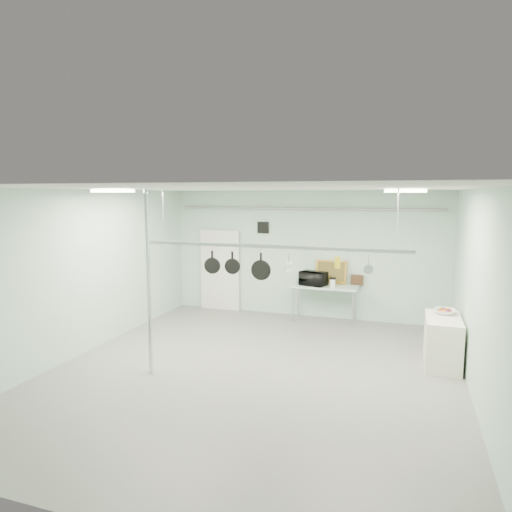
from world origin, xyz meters
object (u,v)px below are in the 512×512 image
(prep_table, at_px, (325,288))
(pot_rack, at_px, (270,245))
(microwave, at_px, (314,278))
(coffee_canister, at_px, (332,283))
(skillet_mid, at_px, (232,262))
(skillet_left, at_px, (212,262))
(chrome_pole, at_px, (149,283))
(fruit_bowl, at_px, (445,312))
(skillet_right, at_px, (261,266))
(side_cabinet, at_px, (443,341))

(prep_table, height_order, pot_rack, pot_rack)
(prep_table, relative_size, microwave, 2.62)
(coffee_canister, distance_m, skillet_mid, 3.56)
(pot_rack, distance_m, skillet_left, 1.16)
(chrome_pole, xyz_separation_m, fruit_bowl, (4.88, 2.25, -0.65))
(microwave, height_order, skillet_right, skillet_right)
(coffee_canister, bearing_deg, fruit_bowl, -37.72)
(microwave, xyz_separation_m, fruit_bowl, (2.84, -1.86, -0.13))
(skillet_left, bearing_deg, skillet_right, -10.21)
(microwave, bearing_deg, coffee_canister, -166.01)
(side_cabinet, distance_m, skillet_mid, 4.09)
(skillet_mid, bearing_deg, coffee_canister, 57.59)
(chrome_pole, bearing_deg, fruit_bowl, 24.74)
(chrome_pole, relative_size, coffee_canister, 17.38)
(chrome_pole, relative_size, skillet_left, 7.82)
(chrome_pole, height_order, microwave, chrome_pole)
(coffee_canister, bearing_deg, skillet_mid, -112.48)
(fruit_bowl, xyz_separation_m, skillet_left, (-4.09, -1.35, 0.93))
(side_cabinet, height_order, skillet_right, skillet_right)
(fruit_bowl, bearing_deg, coffee_canister, 142.28)
(side_cabinet, xyz_separation_m, pot_rack, (-2.95, -1.10, 1.78))
(pot_rack, distance_m, fruit_bowl, 3.51)
(fruit_bowl, distance_m, skillet_right, 3.54)
(skillet_mid, xyz_separation_m, skillet_right, (0.54, 0.00, -0.04))
(side_cabinet, distance_m, fruit_bowl, 0.56)
(pot_rack, distance_m, skillet_right, 0.42)
(skillet_mid, bearing_deg, microwave, 65.22)
(pot_rack, height_order, microwave, pot_rack)
(fruit_bowl, height_order, skillet_left, skillet_left)
(fruit_bowl, bearing_deg, prep_table, 142.86)
(side_cabinet, relative_size, microwave, 1.96)
(side_cabinet, xyz_separation_m, coffee_canister, (-2.35, 2.08, 0.55))
(chrome_pole, bearing_deg, microwave, 63.66)
(chrome_pole, height_order, skillet_right, chrome_pole)
(chrome_pole, relative_size, pot_rack, 0.67)
(coffee_canister, bearing_deg, pot_rack, -100.71)
(side_cabinet, relative_size, fruit_bowl, 3.12)
(microwave, relative_size, skillet_left, 1.49)
(pot_rack, relative_size, coffee_canister, 26.06)
(chrome_pole, height_order, skillet_left, chrome_pole)
(fruit_bowl, bearing_deg, microwave, 146.72)
(pot_rack, bearing_deg, skillet_right, 180.00)
(coffee_canister, bearing_deg, side_cabinet, -41.61)
(microwave, height_order, skillet_left, skillet_left)
(microwave, relative_size, skillet_right, 1.28)
(pot_rack, xyz_separation_m, skillet_mid, (-0.72, 0.00, -0.34))
(prep_table, bearing_deg, side_cabinet, -40.79)
(chrome_pole, xyz_separation_m, skillet_left, (0.79, 0.90, 0.28))
(coffee_canister, relative_size, fruit_bowl, 0.48)
(skillet_right, bearing_deg, fruit_bowl, 21.86)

